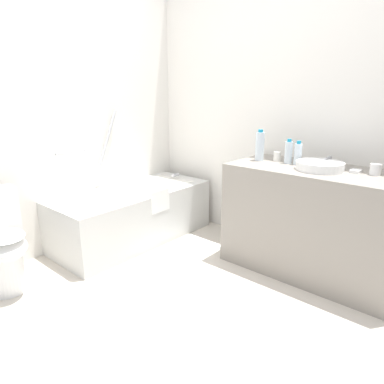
% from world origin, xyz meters
% --- Properties ---
extents(ground_plane, '(3.99, 3.99, 0.00)m').
position_xyz_m(ground_plane, '(0.00, 0.00, 0.00)').
color(ground_plane, beige).
extents(wall_back_tiled, '(3.39, 0.10, 2.38)m').
position_xyz_m(wall_back_tiled, '(0.00, 1.39, 1.19)').
color(wall_back_tiled, white).
rests_on(wall_back_tiled, ground_plane).
extents(wall_right_mirror, '(0.10, 3.07, 2.38)m').
position_xyz_m(wall_right_mirror, '(1.55, 0.00, 1.19)').
color(wall_right_mirror, white).
rests_on(wall_right_mirror, ground_plane).
extents(bathtub, '(1.51, 0.66, 1.20)m').
position_xyz_m(bathtub, '(0.67, 1.01, 0.26)').
color(bathtub, silver).
rests_on(bathtub, ground_plane).
extents(vanity_counter, '(0.63, 1.32, 0.82)m').
position_xyz_m(vanity_counter, '(1.18, -0.53, 0.41)').
color(vanity_counter, gray).
rests_on(vanity_counter, ground_plane).
extents(sink_basin, '(0.34, 0.34, 0.06)m').
position_xyz_m(sink_basin, '(1.15, -0.53, 0.85)').
color(sink_basin, white).
rests_on(sink_basin, vanity_counter).
extents(sink_faucet, '(0.13, 0.15, 0.07)m').
position_xyz_m(sink_faucet, '(1.34, -0.53, 0.86)').
color(sink_faucet, '#B0B0B5').
rests_on(sink_faucet, vanity_counter).
extents(water_bottle_0, '(0.07, 0.07, 0.25)m').
position_xyz_m(water_bottle_0, '(1.18, -0.02, 0.94)').
color(water_bottle_0, silver).
rests_on(water_bottle_0, vanity_counter).
extents(water_bottle_1, '(0.06, 0.06, 0.19)m').
position_xyz_m(water_bottle_1, '(1.22, -0.25, 0.91)').
color(water_bottle_1, silver).
rests_on(water_bottle_1, vanity_counter).
extents(water_bottle_2, '(0.06, 0.06, 0.18)m').
position_xyz_m(water_bottle_2, '(1.22, -0.33, 0.91)').
color(water_bottle_2, silver).
rests_on(water_bottle_2, vanity_counter).
extents(drinking_glass_0, '(0.06, 0.06, 0.08)m').
position_xyz_m(drinking_glass_0, '(1.25, -0.14, 0.86)').
color(drinking_glass_0, white).
rests_on(drinking_glass_0, vanity_counter).
extents(drinking_glass_1, '(0.07, 0.07, 0.08)m').
position_xyz_m(drinking_glass_1, '(1.24, -0.88, 0.86)').
color(drinking_glass_1, white).
rests_on(drinking_glass_1, vanity_counter).
extents(soap_dish, '(0.09, 0.06, 0.02)m').
position_xyz_m(soap_dish, '(1.23, -0.75, 0.83)').
color(soap_dish, white).
rests_on(soap_dish, vanity_counter).
extents(bath_mat, '(0.66, 0.40, 0.01)m').
position_xyz_m(bath_mat, '(0.75, 0.44, 0.01)').
color(bath_mat, white).
rests_on(bath_mat, ground_plane).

